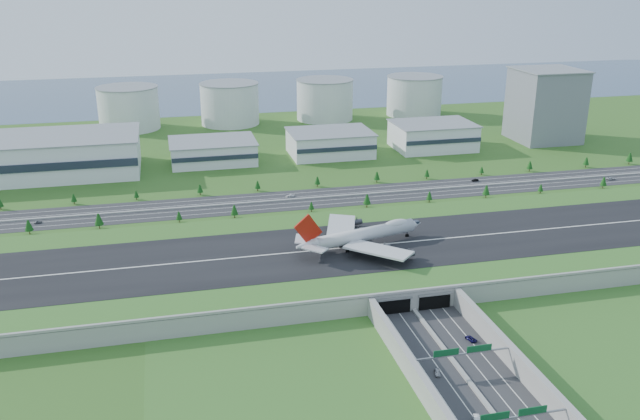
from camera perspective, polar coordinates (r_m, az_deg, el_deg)
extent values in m
plane|color=#324917|center=(319.26, 4.75, -4.30)|extent=(1200.00, 1200.00, 0.00)
cube|color=gray|center=(317.65, 4.77, -3.64)|extent=(520.00, 100.00, 8.00)
cube|color=#375D1F|center=(316.05, 4.79, -2.96)|extent=(520.00, 100.00, 0.16)
cube|color=black|center=(316.00, 4.79, -2.94)|extent=(520.00, 58.00, 0.12)
cube|color=silver|center=(315.97, 4.79, -2.93)|extent=(520.00, 0.90, 0.02)
cube|color=gray|center=(273.63, 7.96, -6.75)|extent=(520.00, 1.20, 1.20)
cube|color=#28282B|center=(230.55, 13.37, -15.15)|extent=(34.00, 120.00, 0.12)
cube|color=gray|center=(230.33, 13.38, -15.07)|extent=(1.60, 120.00, 0.90)
cube|color=gray|center=(229.27, 8.12, -13.79)|extent=(2.40, 100.00, 8.00)
cube|color=gray|center=(243.42, 16.33, -12.29)|extent=(2.40, 100.00, 8.00)
cube|color=black|center=(272.69, 6.28, -8.05)|extent=(13.00, 1.20, 6.00)
cube|color=black|center=(278.37, 9.61, -7.61)|extent=(13.00, 1.20, 6.00)
cylinder|color=gray|center=(233.16, 7.48, -13.27)|extent=(0.70, 0.70, 7.00)
cylinder|color=gray|center=(247.69, 15.92, -11.78)|extent=(0.70, 0.70, 7.00)
cube|color=gray|center=(237.85, 11.90, -11.78)|extent=(38.00, 0.50, 0.50)
cube|color=#0C4C23|center=(234.79, 10.58, -11.73)|extent=(9.00, 0.30, 2.40)
cube|color=#0C4C23|center=(239.44, 13.27, -11.27)|extent=(9.00, 0.30, 2.40)
cylinder|color=gray|center=(223.29, 20.33, -16.16)|extent=(0.70, 0.70, 7.00)
cube|color=gray|center=(212.33, 15.97, -16.45)|extent=(38.00, 0.50, 0.50)
cube|color=#0C4C23|center=(208.91, 14.51, -16.49)|extent=(9.00, 0.30, 2.40)
cube|color=#0C4C23|center=(214.12, 17.48, -15.82)|extent=(9.00, 0.30, 2.40)
cube|color=#28282B|center=(404.35, 0.66, 1.07)|extent=(560.00, 36.00, 0.12)
cylinder|color=#3D2819|center=(379.48, -23.27, -1.69)|extent=(0.50, 0.50, 2.81)
cone|color=black|center=(378.28, -23.34, -1.18)|extent=(4.37, 4.37, 5.61)
cylinder|color=#3D2819|center=(374.43, -18.08, -1.29)|extent=(0.50, 0.50, 3.04)
cone|color=black|center=(373.12, -18.14, -0.73)|extent=(4.73, 4.73, 6.08)
cylinder|color=#3D2819|center=(372.73, -11.77, -0.86)|extent=(0.50, 0.50, 2.21)
cone|color=black|center=(371.76, -11.80, -0.45)|extent=(3.44, 3.44, 4.42)
cylinder|color=#3D2819|center=(374.15, -7.21, -0.47)|extent=(0.50, 0.50, 2.67)
cone|color=black|center=(372.99, -7.23, 0.02)|extent=(4.15, 4.15, 5.34)
cylinder|color=#3D2819|center=(380.59, -0.74, 0.00)|extent=(0.50, 0.50, 2.09)
cone|color=black|center=(379.69, -0.74, 0.38)|extent=(3.25, 3.25, 4.18)
cylinder|color=#3D2819|center=(388.38, 3.97, 0.43)|extent=(0.50, 0.50, 2.82)
cone|color=black|center=(387.20, 3.98, 0.93)|extent=(4.38, 4.38, 5.63)
cylinder|color=#3D2819|center=(400.85, 9.18, 0.80)|extent=(0.50, 0.50, 2.37)
cone|color=black|center=(399.89, 9.20, 1.21)|extent=(3.69, 3.69, 4.75)
cylinder|color=#3D2819|center=(415.42, 13.79, 1.19)|extent=(0.50, 0.50, 2.78)
cone|color=black|center=(414.33, 13.83, 1.65)|extent=(4.33, 4.33, 5.57)
cylinder|color=#3D2819|center=(432.64, 18.06, 1.47)|extent=(0.50, 0.50, 2.09)
cone|color=black|center=(431.85, 18.09, 1.80)|extent=(3.25, 3.25, 4.18)
cylinder|color=#3D2819|center=(455.96, 22.72, 1.85)|extent=(0.50, 0.50, 2.68)
cone|color=black|center=(455.00, 22.78, 2.26)|extent=(4.17, 4.17, 5.36)
cylinder|color=#3D2819|center=(424.81, -25.29, 0.19)|extent=(0.50, 0.50, 2.26)
cone|color=black|center=(423.95, -25.35, 0.55)|extent=(3.51, 3.51, 4.52)
cylinder|color=#3D2819|center=(417.82, -20.00, 0.61)|extent=(0.50, 0.50, 2.23)
cone|color=black|center=(416.95, -20.04, 0.98)|extent=(3.47, 3.47, 4.46)
cylinder|color=#3D2819|center=(414.75, -15.19, 0.97)|extent=(0.50, 0.50, 1.99)
cone|color=black|center=(413.96, -15.22, 1.31)|extent=(3.10, 3.10, 3.99)
cylinder|color=#3D2819|center=(414.62, -10.06, 1.40)|extent=(0.50, 0.50, 2.41)
cone|color=black|center=(413.67, -10.08, 1.81)|extent=(3.75, 3.75, 4.82)
cylinder|color=#3D2819|center=(417.61, -5.27, 1.76)|extent=(0.50, 0.50, 2.32)
cone|color=black|center=(416.71, -5.28, 2.14)|extent=(3.60, 3.60, 4.63)
cylinder|color=#3D2819|center=(424.02, -0.23, 2.13)|extent=(0.50, 0.50, 2.36)
cone|color=black|center=(423.11, -0.23, 2.52)|extent=(3.67, 3.67, 4.72)
cylinder|color=#3D2819|center=(434.00, 4.80, 2.49)|extent=(0.50, 0.50, 2.55)
cone|color=black|center=(433.05, 4.81, 2.90)|extent=(3.96, 3.96, 5.09)
cylinder|color=#3D2819|center=(445.39, 8.98, 2.74)|extent=(0.50, 0.50, 2.20)
cone|color=black|center=(444.59, 9.00, 3.09)|extent=(3.43, 3.43, 4.41)
cylinder|color=#3D2819|center=(460.99, 13.44, 3.01)|extent=(0.50, 0.50, 1.99)
cone|color=black|center=(460.28, 13.46, 3.31)|extent=(3.09, 3.09, 3.97)
cylinder|color=#3D2819|center=(477.31, 17.22, 3.27)|extent=(0.50, 0.50, 2.56)
cone|color=black|center=(476.44, 17.26, 3.64)|extent=(3.98, 3.98, 5.12)
cylinder|color=#3D2819|center=(499.88, 21.47, 3.50)|extent=(0.50, 0.50, 2.57)
cone|color=black|center=(499.05, 21.51, 3.86)|extent=(3.99, 3.99, 5.13)
cylinder|color=#3D2819|center=(519.60, 24.58, 3.68)|extent=(0.50, 0.50, 2.99)
cone|color=black|center=(518.66, 24.64, 4.08)|extent=(4.66, 4.66, 5.99)
cube|color=silver|center=(482.76, -22.13, 4.25)|extent=(120.00, 60.00, 25.00)
cube|color=silver|center=(483.55, -9.01, 4.90)|extent=(58.00, 42.00, 15.00)
cube|color=silver|center=(496.21, 0.85, 5.64)|extent=(58.00, 42.00, 17.00)
cube|color=silver|center=(520.67, 9.47, 6.17)|extent=(58.00, 42.00, 19.00)
cube|color=slate|center=(564.09, 18.44, 8.35)|extent=(46.00, 46.00, 55.00)
cylinder|color=silver|center=(598.02, -15.81, 8.24)|extent=(50.00, 50.00, 35.00)
cylinder|color=silver|center=(600.07, -7.61, 8.84)|extent=(50.00, 50.00, 35.00)
cylinder|color=silver|center=(613.99, 0.40, 9.26)|extent=(50.00, 50.00, 35.00)
cylinder|color=silver|center=(639.01, 7.94, 9.50)|extent=(50.00, 50.00, 35.00)
cube|color=#364D68|center=(773.23, -6.28, 10.03)|extent=(1200.00, 260.00, 0.06)
cylinder|color=silver|center=(311.89, 3.61, -2.10)|extent=(54.02, 19.85, 6.20)
cone|color=silver|center=(327.12, 7.96, -1.19)|extent=(9.07, 7.97, 6.20)
cone|color=silver|center=(298.57, -1.16, -3.01)|extent=(10.95, 8.47, 6.20)
ellipsoid|color=silver|center=(320.53, 6.43, -1.14)|extent=(14.01, 8.05, 3.81)
cube|color=silver|center=(298.49, 4.94, -3.37)|extent=(29.82, 29.09, 1.53)
cube|color=silver|center=(324.46, 1.80, -1.36)|extent=(20.64, 31.49, 1.53)
cylinder|color=#38383D|center=(306.37, 5.47, -3.19)|extent=(5.61, 4.10, 2.91)
cylinder|color=#38383D|center=(301.33, 7.48, -3.68)|extent=(5.61, 4.10, 2.91)
cylinder|color=#38383D|center=(324.48, 3.23, -1.78)|extent=(5.61, 4.10, 2.91)
cylinder|color=#38383D|center=(335.70, 3.11, -1.03)|extent=(5.61, 4.10, 2.91)
cube|color=silver|center=(293.52, -0.43, -3.26)|extent=(11.63, 11.65, 0.58)
cube|color=silver|center=(303.88, -1.53, -2.43)|extent=(8.40, 11.80, 0.58)
cube|color=#A2160B|center=(296.20, -1.00, -1.66)|extent=(13.57, 4.37, 14.52)
cylinder|color=black|center=(326.75, 7.34, -2.14)|extent=(1.84, 0.68, 1.84)
cylinder|color=black|center=(309.52, 3.28, -3.28)|extent=(1.84, 0.68, 1.84)
cylinder|color=black|center=(314.40, 2.69, -2.89)|extent=(1.84, 0.68, 1.84)
cylinder|color=black|center=(306.76, 2.35, -3.49)|extent=(1.84, 0.68, 1.84)
cylinder|color=black|center=(311.69, 1.77, -3.09)|extent=(1.84, 0.68, 1.84)
imported|color=#A1A2A6|center=(238.58, 9.86, -13.31)|extent=(3.13, 5.03, 1.60)
imported|color=silver|center=(219.53, 13.06, -16.82)|extent=(3.37, 5.40, 1.68)
imported|color=#0E0C3C|center=(260.07, 12.59, -10.52)|extent=(3.52, 5.50, 1.41)
imported|color=slate|center=(393.61, -22.66, -0.95)|extent=(4.37, 2.61, 1.39)
imported|color=black|center=(446.07, 12.92, 2.47)|extent=(4.82, 2.40, 1.52)
imported|color=silver|center=(476.60, 23.30, 2.45)|extent=(6.37, 3.48, 1.69)
imported|color=white|center=(405.35, -2.53, 1.21)|extent=(5.02, 2.14, 1.44)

